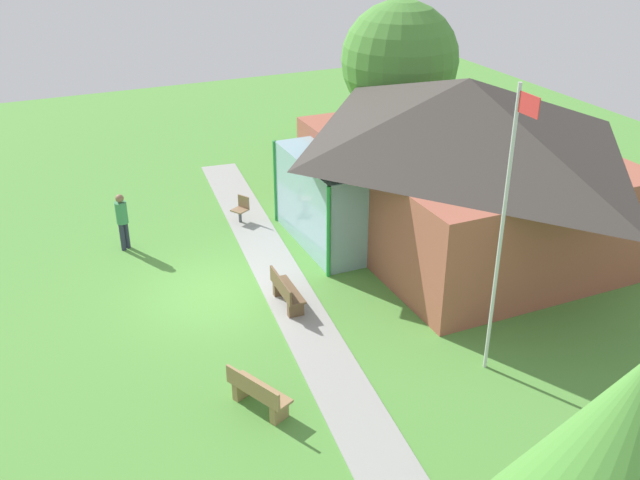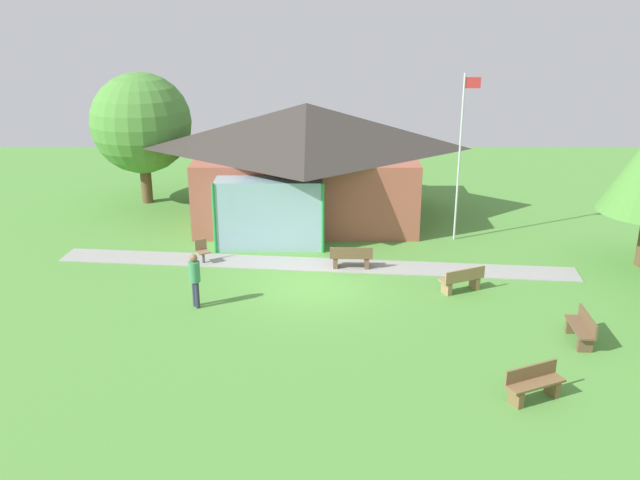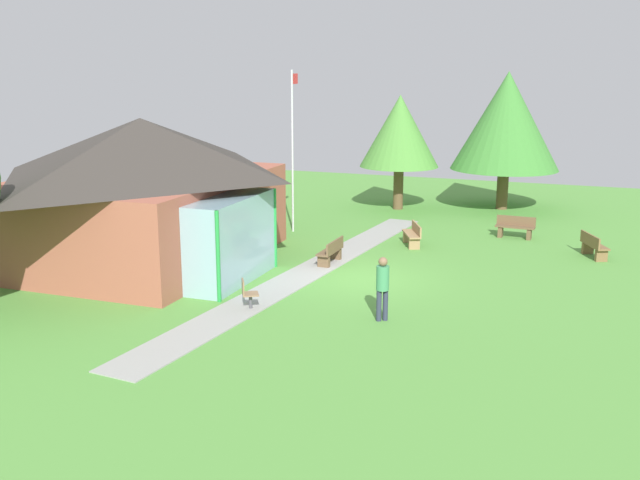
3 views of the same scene
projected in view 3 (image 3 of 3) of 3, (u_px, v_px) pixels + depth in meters
name	position (u px, v px, depth m)	size (l,w,h in m)	color
ground_plane	(359.00, 278.00, 23.42)	(44.00, 44.00, 0.00)	#54933D
pavilion	(147.00, 188.00, 25.01)	(9.91, 8.52, 4.89)	#A35642
footpath	(307.00, 272.00, 24.02)	(18.49, 1.30, 0.03)	#999993
flagpole	(293.00, 145.00, 29.22)	(0.64, 0.08, 6.44)	silver
bench_front_right	(593.00, 246.00, 25.86)	(1.55, 1.02, 0.84)	brown
bench_rear_near_path	(331.00, 252.00, 25.03)	(1.51, 0.48, 0.84)	brown
bench_mid_right	(413.00, 235.00, 27.56)	(1.55, 1.03, 0.84)	#9E7A51
bench_lawn_far_right	(515.00, 228.00, 28.81)	(0.51, 1.52, 0.84)	brown
patio_chair_west	(248.00, 295.00, 20.36)	(0.60, 0.60, 0.86)	#8C6B4C
visitor_strolling_lawn	(383.00, 284.00, 19.32)	(0.34, 0.34, 1.74)	#2D3347
tree_east_hedge	(400.00, 131.00, 33.87)	(3.65, 3.65, 5.30)	brown
tree_far_east	(506.00, 121.00, 33.77)	(4.96, 4.96, 6.35)	brown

